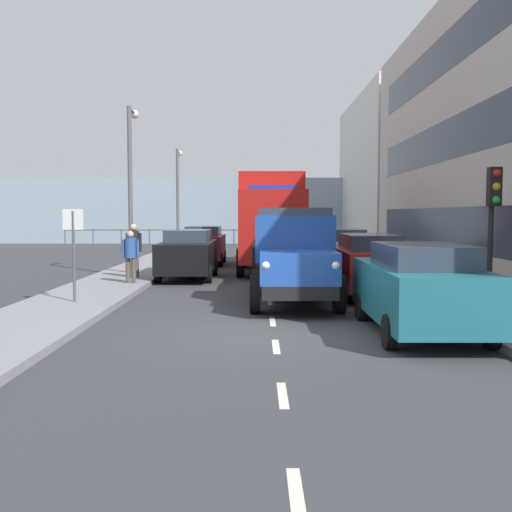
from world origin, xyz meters
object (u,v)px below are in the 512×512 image
at_px(lorry_cargo_red, 271,219).
at_px(pedestrian_strolling, 134,246).
at_px(street_sign, 73,239).
at_px(traffic_light_near, 493,206).
at_px(car_teal_kerbside_near, 419,287).
at_px(lamp_post_promenade, 131,173).
at_px(truck_vintage_blue, 294,258).
at_px(pedestrian_couple_b, 131,253).
at_px(car_red_kerbside_1, 368,264).
at_px(lamp_post_far, 178,190).
at_px(car_black_oppositeside_0, 188,253).
at_px(car_maroon_oppositeside_1, 203,245).
at_px(car_white_kerbside_2, 341,251).

relative_size(lorry_cargo_red, pedestrian_strolling, 4.57).
bearing_deg(lorry_cargo_red, street_sign, 63.23).
height_order(lorry_cargo_red, traffic_light_near, lorry_cargo_red).
relative_size(pedestrian_strolling, street_sign, 0.80).
distance_m(car_teal_kerbside_near, lamp_post_promenade, 13.28).
bearing_deg(truck_vintage_blue, pedestrian_couple_b, -35.61).
xyz_separation_m(car_red_kerbside_1, street_sign, (7.53, 2.24, 0.79)).
distance_m(car_red_kerbside_1, pedestrian_strolling, 7.94).
bearing_deg(truck_vintage_blue, traffic_light_near, 165.99).
relative_size(car_red_kerbside_1, lamp_post_promenade, 0.74).
bearing_deg(car_teal_kerbside_near, lorry_cargo_red, -78.90).
bearing_deg(pedestrian_strolling, car_red_kerbside_1, 155.49).
relative_size(car_teal_kerbside_near, pedestrian_couple_b, 2.78).
xyz_separation_m(lorry_cargo_red, lamp_post_far, (5.00, -9.41, 1.54)).
distance_m(car_black_oppositeside_0, pedestrian_strolling, 2.00).
height_order(car_teal_kerbside_near, lamp_post_far, lamp_post_far).
bearing_deg(lamp_post_promenade, truck_vintage_blue, 128.72).
relative_size(car_maroon_oppositeside_1, pedestrian_strolling, 2.25).
distance_m(truck_vintage_blue, car_red_kerbside_1, 2.79).
distance_m(lorry_cargo_red, traffic_light_near, 11.59).
bearing_deg(pedestrian_couple_b, car_maroon_oppositeside_1, -99.80).
distance_m(pedestrian_strolling, lamp_post_far, 13.97).
height_order(pedestrian_strolling, street_sign, street_sign).
relative_size(car_black_oppositeside_0, pedestrian_couple_b, 2.65).
bearing_deg(lamp_post_promenade, pedestrian_strolling, 103.60).
bearing_deg(car_maroon_oppositeside_1, car_black_oppositeside_0, 90.00).
height_order(car_teal_kerbside_near, pedestrian_strolling, pedestrian_strolling).
bearing_deg(car_black_oppositeside_0, lamp_post_promenade, -21.02).
distance_m(lorry_cargo_red, lamp_post_far, 10.76).
relative_size(car_white_kerbside_2, traffic_light_near, 1.27).
distance_m(lamp_post_far, street_sign, 19.39).
bearing_deg(truck_vintage_blue, lamp_post_far, -74.03).
xyz_separation_m(car_black_oppositeside_0, pedestrian_couple_b, (1.47, 2.57, 0.19)).
bearing_deg(car_white_kerbside_2, lamp_post_promenade, 2.75).
height_order(truck_vintage_blue, car_black_oppositeside_0, truck_vintage_blue).
xyz_separation_m(pedestrian_strolling, traffic_light_near, (-9.56, 6.15, 1.26)).
xyz_separation_m(truck_vintage_blue, car_maroon_oppositeside_1, (3.35, -11.99, -0.28)).
bearing_deg(pedestrian_strolling, car_black_oppositeside_0, -149.35).
relative_size(traffic_light_near, street_sign, 1.42).
relative_size(lorry_cargo_red, car_black_oppositeside_0, 1.92).
bearing_deg(car_teal_kerbside_near, pedestrian_couple_b, -45.31).
height_order(truck_vintage_blue, lamp_post_promenade, lamp_post_promenade).
bearing_deg(car_white_kerbside_2, street_sign, 45.72).
height_order(pedestrian_couple_b, pedestrian_strolling, pedestrian_strolling).
bearing_deg(car_red_kerbside_1, lamp_post_promenade, -33.74).
distance_m(traffic_light_near, lamp_post_far, 22.26).
xyz_separation_m(lorry_cargo_red, car_maroon_oppositeside_1, (2.98, -2.61, -1.18)).
relative_size(truck_vintage_blue, traffic_light_near, 1.76).
bearing_deg(car_teal_kerbside_near, lamp_post_promenade, -53.79).
bearing_deg(car_maroon_oppositeside_1, lorry_cargo_red, 138.75).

